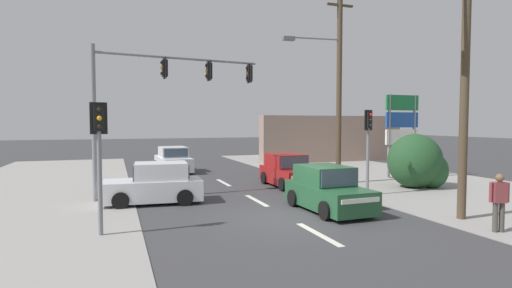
{
  "coord_description": "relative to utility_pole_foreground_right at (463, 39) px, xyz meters",
  "views": [
    {
      "loc": [
        -5.17,
        -11.5,
        3.0
      ],
      "look_at": [
        0.33,
        4.0,
        2.15
      ],
      "focal_mm": 28.0,
      "sensor_mm": 36.0,
      "label": 1
    }
  ],
  "objects": [
    {
      "name": "pedestal_signal_left_kerb",
      "position": [
        -10.46,
        1.82,
        -3.15
      ],
      "size": [
        0.44,
        0.31,
        3.56
      ],
      "color": "slate",
      "rests_on": "ground"
    },
    {
      "name": "lane_dash_far",
      "position": [
        -4.9,
        10.02,
        -5.56
      ],
      "size": [
        0.2,
        2.4,
        0.01
      ],
      "primitive_type": "cube",
      "color": "silver",
      "rests_on": "ground"
    },
    {
      "name": "kerb_right_verge",
      "position": [
        4.1,
        4.02,
        -5.56
      ],
      "size": [
        10.0,
        44.0,
        0.02
      ],
      "primitive_type": "cube",
      "color": "gray",
      "rests_on": "ground"
    },
    {
      "name": "ground_plane",
      "position": [
        -4.9,
        2.02,
        -5.57
      ],
      "size": [
        140.0,
        140.0,
        0.0
      ],
      "primitive_type": "plane",
      "color": "#3A3A3D"
    },
    {
      "name": "hatchback_crossing_left",
      "position": [
        -8.66,
        5.84,
        -4.86
      ],
      "size": [
        3.74,
        1.98,
        1.53
      ],
      "color": "silver",
      "rests_on": "ground"
    },
    {
      "name": "shopping_plaza_sign",
      "position": [
        4.99,
        8.71,
        -2.58
      ],
      "size": [
        2.1,
        0.16,
        4.6
      ],
      "color": "slate",
      "rests_on": "ground"
    },
    {
      "name": "kerb_left_verge",
      "position": [
        -13.4,
        6.02,
        -5.56
      ],
      "size": [
        8.0,
        40.0,
        0.02
      ],
      "primitive_type": "cube",
      "color": "gray",
      "rests_on": "ground"
    },
    {
      "name": "traffic_signal_mast",
      "position": [
        -8.44,
        7.15,
        -1.21
      ],
      "size": [
        6.85,
        1.05,
        6.0
      ],
      "color": "slate",
      "rests_on": "ground"
    },
    {
      "name": "pedestal_signal_right_kerb",
      "position": [
        -0.21,
        4.46,
        -3.15
      ],
      "size": [
        0.44,
        0.31,
        3.56
      ],
      "color": "slate",
      "rests_on": "ground"
    },
    {
      "name": "shopfront_wall_far",
      "position": [
        6.1,
        18.02,
        -3.77
      ],
      "size": [
        12.0,
        1.0,
        3.6
      ],
      "primitive_type": "cube",
      "color": "gray",
      "rests_on": "ground"
    },
    {
      "name": "utility_pole_foreground_right",
      "position": [
        0.0,
        0.0,
        0.0
      ],
      "size": [
        3.78,
        0.59,
        10.4
      ],
      "color": "#4C3D2B",
      "rests_on": "ground"
    },
    {
      "name": "utility_pole_midground_right",
      "position": [
        0.23,
        7.73,
        -0.28
      ],
      "size": [
        3.78,
        0.59,
        9.85
      ],
      "color": "#4C3D2B",
      "rests_on": "ground"
    },
    {
      "name": "hatchback_receding_far",
      "position": [
        -3.19,
        2.56,
        -4.86
      ],
      "size": [
        1.86,
        3.68,
        1.53
      ],
      "color": "#235633",
      "rests_on": "ground"
    },
    {
      "name": "lane_dash_mid",
      "position": [
        -4.9,
        5.02,
        -5.56
      ],
      "size": [
        0.2,
        2.4,
        0.01
      ],
      "primitive_type": "cube",
      "color": "silver",
      "rests_on": "ground"
    },
    {
      "name": "hatchback_oncoming_mid",
      "position": [
        -2.28,
        7.93,
        -4.86
      ],
      "size": [
        1.8,
        3.65,
        1.53
      ],
      "color": "maroon",
      "rests_on": "ground"
    },
    {
      "name": "lane_dash_near",
      "position": [
        -4.9,
        0.02,
        -5.56
      ],
      "size": [
        0.2,
        2.4,
        0.01
      ],
      "primitive_type": "cube",
      "color": "silver",
      "rests_on": "ground"
    },
    {
      "name": "pedestrian_at_kerb",
      "position": [
        -0.18,
        -1.52,
        -4.64
      ],
      "size": [
        0.54,
        0.32,
        1.63
      ],
      "color": "#47423D",
      "rests_on": "ground"
    },
    {
      "name": "sedan_oncoming_near",
      "position": [
        -6.68,
        15.43,
        -4.86
      ],
      "size": [
        2.03,
        4.31,
        1.56
      ],
      "color": "silver",
      "rests_on": "ground"
    },
    {
      "name": "roadside_bush",
      "position": [
        3.2,
        5.4,
        -4.38
      ],
      "size": [
        2.69,
        2.31,
        2.52
      ],
      "color": "#234C28",
      "rests_on": "ground"
    }
  ]
}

